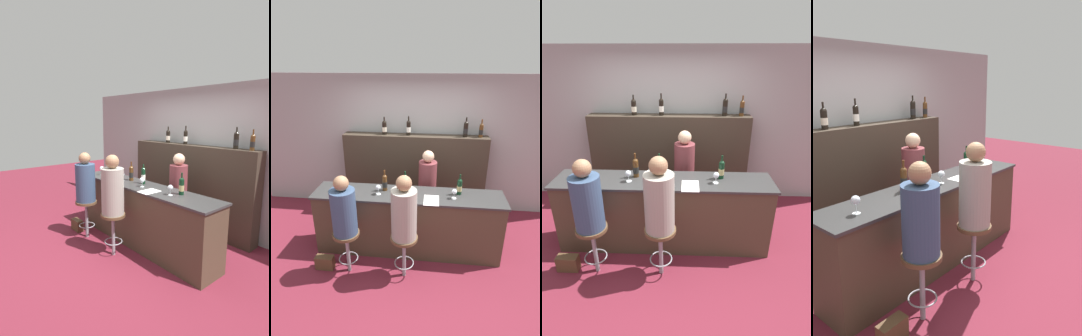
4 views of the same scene
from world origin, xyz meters
TOP-DOWN VIEW (x-y plane):
  - ground_plane at (0.00, 0.00)m, footprint 16.00×16.00m
  - wall_back at (0.00, 1.68)m, footprint 6.40×0.05m
  - bar_counter at (0.00, 0.26)m, footprint 2.81×0.57m
  - back_bar_cabinet at (0.00, 1.46)m, footprint 2.63×0.28m
  - wine_bottle_counter_0 at (-0.35, 0.35)m, footprint 0.07×0.07m
  - wine_bottle_counter_1 at (-0.05, 0.35)m, footprint 0.07×0.07m
  - wine_bottle_counter_2 at (0.75, 0.35)m, footprint 0.07×0.07m
  - wine_bottle_backbar_0 at (-0.56, 1.46)m, footprint 0.08×0.08m
  - wine_bottle_backbar_1 at (-0.12, 1.46)m, footprint 0.08×0.08m
  - wine_bottle_backbar_2 at (0.89, 1.46)m, footprint 0.08×0.08m
  - wine_bottle_backbar_3 at (1.15, 1.46)m, footprint 0.07×0.07m
  - wine_glass_0 at (-1.05, 0.21)m, footprint 0.08×0.08m
  - wine_glass_1 at (-0.42, 0.21)m, footprint 0.08×0.08m
  - wine_glass_2 at (0.08, 0.21)m, footprint 0.08×0.08m
  - wine_glass_3 at (0.67, 0.21)m, footprint 0.08×0.08m
  - tasting_menu at (0.35, 0.11)m, footprint 0.21×0.30m
  - bar_stool_left at (-0.77, -0.30)m, footprint 0.36×0.36m
  - guest_seated_left at (-0.77, -0.30)m, footprint 0.33×0.33m
  - bar_stool_right at (0.01, -0.30)m, footprint 0.36×0.36m
  - guest_seated_right at (0.01, -0.30)m, footprint 0.33×0.33m
  - bartender at (0.27, 0.84)m, footprint 0.30×0.30m
  - handbag at (-1.14, -0.30)m, footprint 0.26×0.12m

SIDE VIEW (x-z plane):
  - ground_plane at x=0.00m, z-range 0.00..0.00m
  - handbag at x=-1.14m, z-range 0.00..0.20m
  - bar_counter at x=0.00m, z-range 0.00..0.99m
  - bar_stool_left at x=-0.77m, z-range 0.18..0.83m
  - bar_stool_right at x=0.01m, z-range 0.18..0.83m
  - bartender at x=0.27m, z-range -0.05..1.42m
  - back_bar_cabinet at x=0.00m, z-range 0.00..1.55m
  - tasting_menu at x=0.35m, z-range 0.98..0.99m
  - guest_seated_left at x=-0.77m, z-range 0.59..1.42m
  - guest_seated_right at x=0.01m, z-range 0.59..1.47m
  - wine_glass_3 at x=0.67m, z-range 1.01..1.16m
  - wine_glass_2 at x=0.08m, z-range 1.01..1.16m
  - wine_glass_1 at x=-0.42m, z-range 1.01..1.16m
  - wine_glass_0 at x=-1.05m, z-range 1.02..1.19m
  - wine_bottle_counter_2 at x=0.75m, z-range 0.95..1.26m
  - wine_bottle_counter_0 at x=-0.35m, z-range 0.95..1.28m
  - wine_bottle_counter_1 at x=-0.05m, z-range 0.96..1.28m
  - wall_back at x=0.00m, z-range 0.00..2.60m
  - wine_bottle_backbar_3 at x=1.15m, z-range 1.52..1.83m
  - wine_bottle_backbar_0 at x=-0.56m, z-range 1.52..1.84m
  - wine_bottle_backbar_1 at x=-0.12m, z-range 1.52..1.86m
  - wine_bottle_backbar_2 at x=0.89m, z-range 1.52..1.86m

